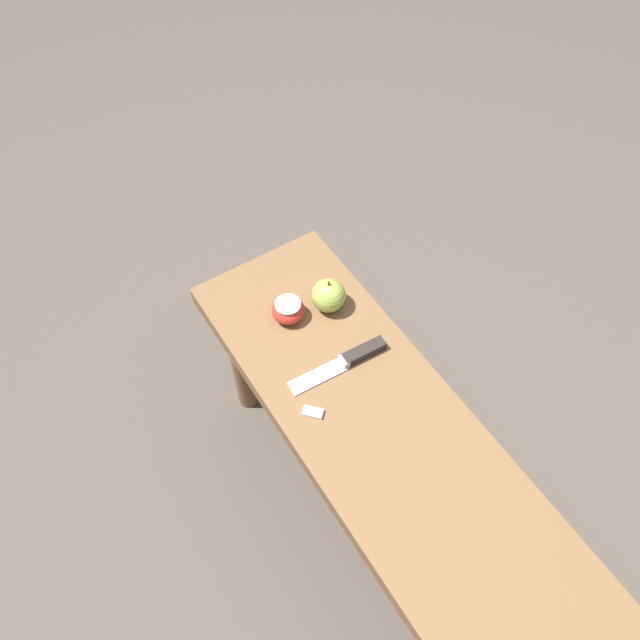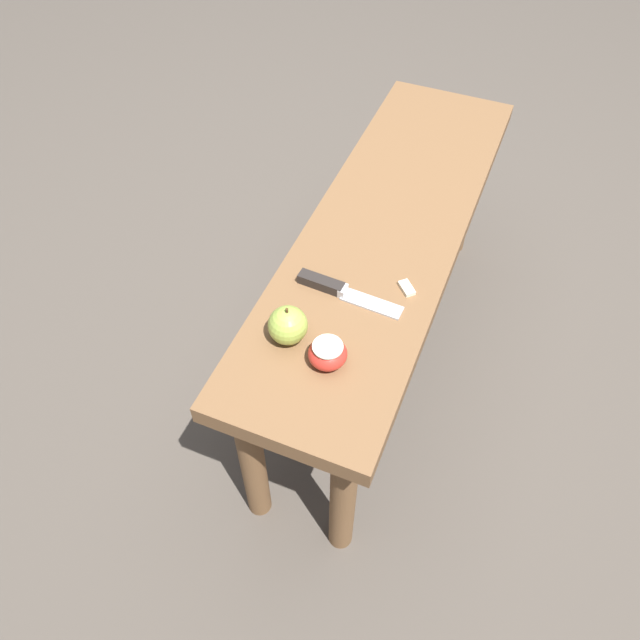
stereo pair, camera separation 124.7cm
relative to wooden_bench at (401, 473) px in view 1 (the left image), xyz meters
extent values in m
plane|color=#4C443D|center=(0.00, 0.00, -0.38)|extent=(8.00, 8.00, 0.00)
cube|color=brown|center=(0.00, 0.00, 0.05)|extent=(1.09, 0.31, 0.04)
cylinder|color=brown|center=(-0.48, -0.09, -0.17)|extent=(0.05, 0.05, 0.42)
cylinder|color=brown|center=(-0.48, 0.09, -0.17)|extent=(0.05, 0.05, 0.42)
cube|color=#B7BABF|center=(-0.22, -0.04, 0.08)|extent=(0.04, 0.12, 0.00)
cube|color=#B7BABF|center=(-0.22, 0.02, 0.08)|extent=(0.03, 0.01, 0.02)
cube|color=#282321|center=(-0.21, 0.06, 0.08)|extent=(0.03, 0.09, 0.02)
sphere|color=#9EB747|center=(-0.35, 0.07, 0.11)|extent=(0.07, 0.07, 0.07)
cylinder|color=#4C3319|center=(-0.35, 0.07, 0.15)|extent=(0.00, 0.00, 0.01)
ellipsoid|color=red|center=(-0.37, -0.02, 0.10)|extent=(0.07, 0.07, 0.04)
cylinder|color=white|center=(-0.37, -0.02, 0.12)|extent=(0.05, 0.05, 0.00)
cube|color=white|center=(-0.16, -0.09, 0.08)|extent=(0.04, 0.04, 0.01)
camera|label=1|loc=(0.28, -0.36, 1.11)|focal=35.00mm
camera|label=2|loc=(-0.95, -0.24, 0.94)|focal=35.00mm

